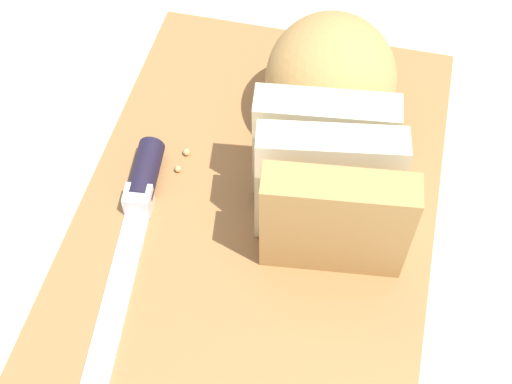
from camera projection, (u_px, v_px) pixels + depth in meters
ground_plane at (256, 227)px, 0.64m from camera, size 3.00×3.00×0.00m
cutting_board at (256, 220)px, 0.63m from camera, size 0.47×0.31×0.02m
bread_loaf at (330, 118)px, 0.61m from camera, size 0.24×0.15×0.11m
bread_knife at (136, 211)px, 0.61m from camera, size 0.28×0.05×0.02m
crumb_near_knife at (178, 169)px, 0.64m from camera, size 0.01×0.01×0.01m
crumb_near_loaf at (187, 152)px, 0.65m from camera, size 0.01×0.01×0.01m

